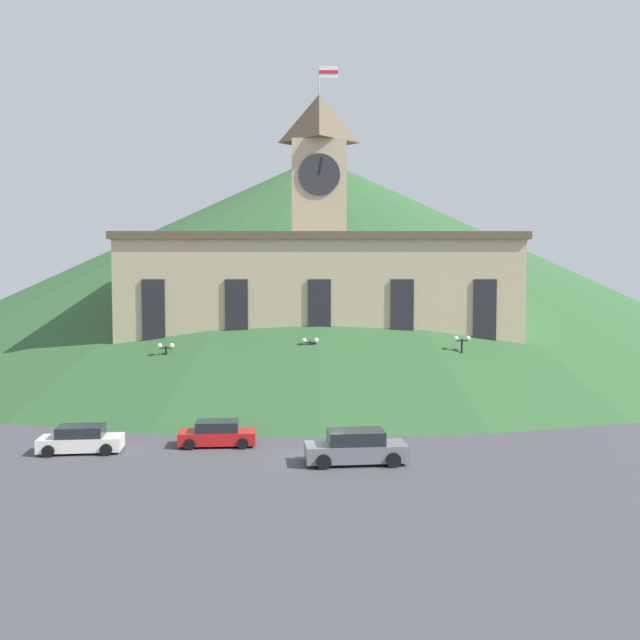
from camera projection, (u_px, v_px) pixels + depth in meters
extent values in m
plane|color=#424247|center=(321.00, 458.00, 38.51)|extent=(160.00, 160.00, 0.00)
cube|color=#C6B289|center=(319.00, 316.00, 61.24)|extent=(32.18, 11.76, 12.65)
cube|color=brown|center=(319.00, 239.00, 60.83)|extent=(32.78, 12.36, 0.60)
cube|color=#C6B289|center=(319.00, 189.00, 60.56)|extent=(4.50, 4.50, 7.81)
pyramid|color=brown|center=(319.00, 119.00, 60.19)|extent=(4.95, 4.95, 4.05)
cylinder|color=#2D2D33|center=(319.00, 174.00, 58.20)|extent=(3.42, 0.12, 3.42)
cube|color=black|center=(320.00, 166.00, 58.08)|extent=(0.30, 0.06, 1.40)
cylinder|color=#B2B2B7|center=(319.00, 80.00, 59.99)|extent=(0.10, 0.10, 2.40)
cube|color=white|center=(329.00, 72.00, 59.95)|extent=(1.60, 0.06, 1.00)
cube|color=red|center=(329.00, 72.00, 59.91)|extent=(1.60, 0.04, 0.28)
cube|color=#232328|center=(154.00, 324.00, 55.24)|extent=(1.77, 0.16, 6.96)
cube|color=#232328|center=(237.00, 324.00, 55.27)|extent=(1.77, 0.16, 6.96)
cube|color=#232328|center=(319.00, 324.00, 55.31)|extent=(1.77, 0.16, 6.96)
cube|color=#232328|center=(402.00, 324.00, 55.34)|extent=(1.77, 0.16, 6.96)
cube|color=#232328|center=(485.00, 324.00, 55.37)|extent=(1.77, 0.16, 6.96)
cube|color=red|center=(161.00, 392.00, 51.94)|extent=(4.63, 0.12, 2.65)
cube|color=white|center=(225.00, 392.00, 51.97)|extent=(4.63, 0.12, 2.65)
cube|color=red|center=(288.00, 392.00, 51.99)|extent=(4.63, 0.12, 2.65)
cube|color=white|center=(351.00, 392.00, 52.01)|extent=(4.63, 0.12, 2.65)
cube|color=red|center=(414.00, 392.00, 52.04)|extent=(4.63, 0.12, 2.65)
cube|color=white|center=(478.00, 392.00, 52.06)|extent=(4.63, 0.12, 2.65)
cone|color=#2D562D|center=(318.00, 253.00, 96.76)|extent=(108.93, 108.93, 25.77)
cylinder|color=black|center=(166.00, 377.00, 53.01)|extent=(0.14, 0.14, 4.60)
cube|color=black|center=(166.00, 348.00, 52.87)|extent=(0.90, 0.08, 0.08)
sphere|color=white|center=(160.00, 346.00, 52.86)|extent=(0.36, 0.36, 0.36)
sphere|color=white|center=(172.00, 346.00, 52.86)|extent=(0.36, 0.36, 0.36)
cylinder|color=black|center=(310.00, 374.00, 53.05)|extent=(0.14, 0.14, 5.00)
cube|color=black|center=(310.00, 343.00, 52.90)|extent=(0.90, 0.08, 0.08)
sphere|color=white|center=(304.00, 340.00, 52.89)|extent=(0.36, 0.36, 0.36)
sphere|color=white|center=(316.00, 340.00, 52.89)|extent=(0.36, 0.36, 0.36)
cylinder|color=black|center=(462.00, 373.00, 53.10)|extent=(0.14, 0.14, 5.14)
cube|color=black|center=(462.00, 341.00, 52.95)|extent=(0.90, 0.08, 0.08)
sphere|color=white|center=(456.00, 338.00, 52.93)|extent=(0.36, 0.36, 0.36)
sphere|color=white|center=(468.00, 338.00, 52.94)|extent=(0.36, 0.36, 0.36)
cube|color=slate|center=(356.00, 452.00, 37.35)|extent=(5.47, 2.51, 0.87)
cube|color=#1E2328|center=(356.00, 437.00, 37.30)|extent=(3.08, 2.11, 0.71)
cylinder|color=black|center=(324.00, 462.00, 36.19)|extent=(0.80, 0.43, 0.77)
cylinder|color=black|center=(320.00, 452.00, 38.18)|extent=(0.80, 0.43, 0.77)
cylinder|color=black|center=(393.00, 460.00, 36.56)|extent=(0.80, 0.43, 0.77)
cylinder|color=black|center=(386.00, 450.00, 38.54)|extent=(0.80, 0.43, 0.77)
cube|color=red|center=(218.00, 437.00, 41.21)|extent=(4.50, 2.07, 0.72)
cube|color=#1E2328|center=(217.00, 426.00, 41.17)|extent=(2.52, 1.80, 0.59)
cylinder|color=black|center=(190.00, 444.00, 40.22)|extent=(0.66, 0.36, 0.64)
cylinder|color=black|center=(193.00, 437.00, 42.01)|extent=(0.66, 0.36, 0.64)
cylinder|color=black|center=(243.00, 443.00, 40.42)|extent=(0.66, 0.36, 0.64)
cylinder|color=black|center=(244.00, 436.00, 42.21)|extent=(0.66, 0.36, 0.64)
cube|color=white|center=(81.00, 443.00, 39.64)|extent=(4.66, 2.25, 0.74)
cube|color=#1E2328|center=(81.00, 431.00, 39.60)|extent=(2.63, 1.90, 0.61)
cylinder|color=black|center=(48.00, 451.00, 38.60)|extent=(0.69, 0.39, 0.66)
cylinder|color=black|center=(57.00, 443.00, 40.39)|extent=(0.69, 0.39, 0.66)
cylinder|color=black|center=(106.00, 450.00, 38.93)|extent=(0.69, 0.39, 0.66)
cylinder|color=black|center=(112.00, 442.00, 40.71)|extent=(0.69, 0.39, 0.66)
cylinder|color=#4C4C4C|center=(303.00, 410.00, 50.13)|extent=(0.18, 0.18, 0.77)
cylinder|color=#4C4C4C|center=(300.00, 410.00, 50.02)|extent=(0.18, 0.18, 0.77)
cylinder|color=#4C4C4C|center=(301.00, 400.00, 50.03)|extent=(0.48, 0.48, 0.61)
sphere|color=tan|center=(301.00, 394.00, 50.00)|extent=(0.26, 0.26, 0.26)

